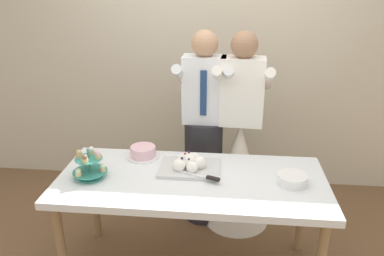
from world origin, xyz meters
name	(u,v)px	position (x,y,z in m)	size (l,w,h in m)	color
rear_wall	(207,42)	(0.00, 1.45, 1.45)	(5.20, 0.10, 2.90)	beige
dessert_table	(191,187)	(0.00, 0.00, 0.70)	(1.80, 0.80, 0.78)	silver
cupcake_stand	(90,166)	(-0.68, -0.06, 0.86)	(0.23, 0.23, 0.21)	teal
main_cake_tray	(190,165)	(-0.02, 0.11, 0.82)	(0.43, 0.35, 0.13)	silver
plate_stack	(292,179)	(0.66, -0.01, 0.81)	(0.20, 0.20, 0.07)	white
round_cake	(143,152)	(-0.39, 0.28, 0.81)	(0.24, 0.24, 0.08)	white
person_groom	(204,140)	(0.03, 0.70, 0.75)	(0.46, 0.49, 1.66)	#232328
person_bride	(239,161)	(0.33, 0.67, 0.58)	(0.56, 0.56, 1.66)	white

